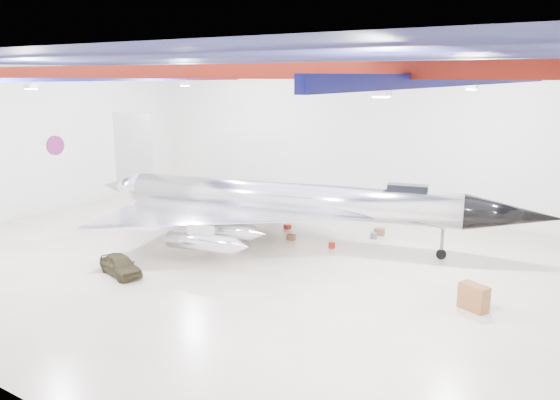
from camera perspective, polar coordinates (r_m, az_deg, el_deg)
The scene contains 16 objects.
floor at distance 31.14m, azimuth -3.11°, elevation -6.37°, with size 40.00×40.00×0.00m, color #BEB097.
wall_back at distance 42.71m, azimuth 8.78°, elevation 6.34°, with size 40.00×40.00×0.00m, color silver.
wall_left at distance 44.52m, azimuth -24.62°, elevation 5.58°, with size 30.00×30.00×0.00m, color silver.
ceiling at distance 29.41m, azimuth -3.37°, elevation 14.30°, with size 40.00×40.00×0.00m, color #0A0F38.
ceiling_structure at distance 29.41m, azimuth -3.36°, elevation 12.99°, with size 39.50×29.50×1.08m.
wall_roundel at distance 45.63m, azimuth -22.41°, elevation 5.30°, with size 1.50×1.50×0.10m, color #B21414.
jet_aircraft at distance 33.56m, azimuth 0.69°, elevation -0.34°, with size 28.41×19.98×7.87m.
jeep at distance 30.06m, azimuth -16.33°, elevation -6.53°, with size 1.26×3.14×1.07m, color #36311B.
desk at distance 26.20m, azimuth 19.58°, elevation -9.55°, with size 1.29×0.65×1.19m, color brown.
crate_ply at distance 38.88m, azimuth -6.30°, elevation -2.24°, with size 0.48×0.39×0.34m, color olive.
toolbox_red at distance 37.41m, azimuth 0.78°, elevation -2.79°, with size 0.43×0.35×0.30m, color #9B1E0F.
parts_bin at distance 36.46m, azimuth 10.34°, elevation -3.30°, with size 0.66×0.53×0.46m, color olive.
crate_small at distance 40.53m, azimuth -6.00°, elevation -1.65°, with size 0.39×0.31×0.28m, color #59595B.
tool_chest at distance 33.46m, azimuth 5.43°, elevation -4.71°, with size 0.40×0.40×0.36m, color #9B1E0F.
oil_barrel at distance 34.89m, azimuth 1.17°, elevation -3.92°, with size 0.50×0.40×0.35m, color olive.
spares_box at distance 35.65m, azimuth 9.75°, elevation -3.70°, with size 0.45×0.45×0.40m, color #59595B.
Camera 1 is at (17.38, -23.72, 10.26)m, focal length 35.00 mm.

